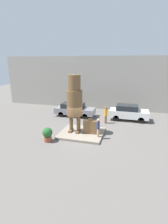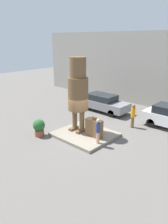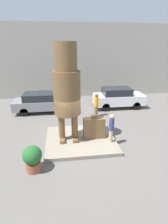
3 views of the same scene
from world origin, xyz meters
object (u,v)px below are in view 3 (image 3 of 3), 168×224
object	(u,v)px
statue_figure	(67,87)
planter_pot	(33,158)
parked_car_grey	(43,102)
worker_hivis	(96,104)
tourist	(111,127)
giant_suitcase	(94,128)
parked_car_white	(118,97)

from	to	relation	value
statue_figure	planter_pot	distance (m)	3.61
parked_car_grey	worker_hivis	xyz separation A→B (m)	(3.92, -1.53, 0.16)
statue_figure	worker_hivis	bearing A→B (deg)	56.98
planter_pot	statue_figure	bearing A→B (deg)	53.15
tourist	planter_pot	bearing A→B (deg)	-157.72
parked_car_grey	tourist	bearing A→B (deg)	-54.64
parked_car_grey	giant_suitcase	bearing A→B (deg)	-57.75
giant_suitcase	tourist	distance (m)	1.02
statue_figure	parked_car_white	size ratio (longest dim) A/B	1.21
parked_car_white	planter_pot	size ratio (longest dim) A/B	3.53
statue_figure	giant_suitcase	bearing A→B (deg)	0.54
parked_car_white	giant_suitcase	bearing A→B (deg)	-120.52
giant_suitcase	tourist	xyz separation A→B (m)	(0.80, -0.58, 0.27)
statue_figure	tourist	world-z (taller)	statue_figure
statue_figure	planter_pot	bearing A→B (deg)	-126.85
giant_suitcase	parked_car_white	bearing A→B (deg)	59.48
giant_suitcase	planter_pot	bearing A→B (deg)	-144.45
tourist	parked_car_grey	size ratio (longest dim) A/B	0.34
tourist	planter_pot	size ratio (longest dim) A/B	1.34
parked_car_grey	planter_pot	bearing A→B (deg)	-89.02
planter_pot	worker_hivis	world-z (taller)	worker_hivis
parked_car_white	worker_hivis	bearing A→B (deg)	-141.82
statue_figure	worker_hivis	world-z (taller)	statue_figure
parked_car_white	statue_figure	bearing A→B (deg)	-130.69
parked_car_grey	planter_pot	xyz separation A→B (m)	(0.12, -7.05, -0.17)
giant_suitcase	planter_pot	distance (m)	3.67
parked_car_grey	worker_hivis	world-z (taller)	worker_hivis
parked_car_grey	statue_figure	bearing A→B (deg)	-70.89
statue_figure	parked_car_white	bearing A→B (deg)	49.31
tourist	worker_hivis	size ratio (longest dim) A/B	0.89
giant_suitcase	statue_figure	bearing A→B (deg)	-179.46
parked_car_white	worker_hivis	size ratio (longest dim) A/B	2.34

